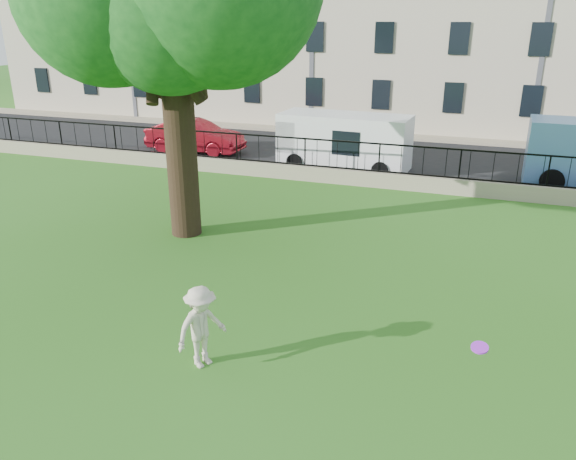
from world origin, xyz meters
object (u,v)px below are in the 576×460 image
at_px(red_sedan, 195,136).
at_px(white_van, 344,142).
at_px(frisbee, 480,348).
at_px(man, 201,327).

distance_m(red_sedan, white_van, 7.63).
distance_m(frisbee, white_van, 16.63).
xyz_separation_m(frisbee, white_van, (-5.98, 15.52, -0.25)).
relative_size(frisbee, white_van, 0.05).
xyz_separation_m(man, white_van, (-1.10, 15.49, 0.35)).
relative_size(man, frisbee, 6.07).
height_order(man, white_van, white_van).
xyz_separation_m(frisbee, red_sedan, (-13.58, 16.10, -0.64)).
relative_size(red_sedan, white_van, 0.86).
bearing_deg(frisbee, man, 179.63).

